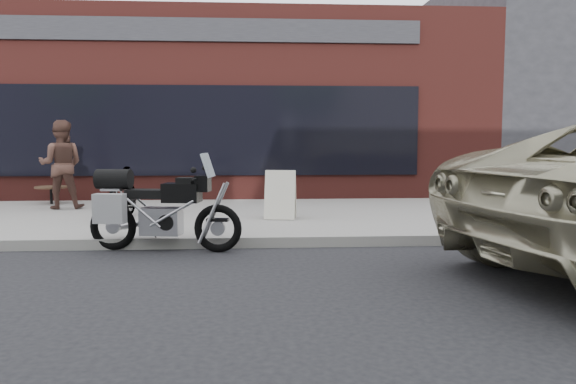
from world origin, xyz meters
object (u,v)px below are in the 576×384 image
object	(u,v)px
motorcycle	(154,209)
bicycle_rear	(122,193)
sandwich_sign	(281,194)
cafe_table	(51,188)
cafe_patron_left	(61,165)

from	to	relation	value
motorcycle	bicycle_rear	distance (m)	2.34
bicycle_rear	sandwich_sign	world-z (taller)	bicycle_rear
motorcycle	bicycle_rear	size ratio (longest dim) A/B	1.42
motorcycle	sandwich_sign	bearing A→B (deg)	57.29
cafe_table	cafe_patron_left	world-z (taller)	cafe_patron_left
sandwich_sign	cafe_table	xyz separation A→B (m)	(-4.71, 2.48, -0.07)
cafe_table	cafe_patron_left	bearing A→B (deg)	-59.03
bicycle_rear	cafe_table	size ratio (longest dim) A/B	2.25
bicycle_rear	cafe_table	distance (m)	3.06
bicycle_rear	sandwich_sign	bearing A→B (deg)	1.93
motorcycle	cafe_table	world-z (taller)	motorcycle
motorcycle	cafe_patron_left	distance (m)	4.38
sandwich_sign	motorcycle	bearing A→B (deg)	-122.94
cafe_patron_left	sandwich_sign	bearing A→B (deg)	151.31
motorcycle	cafe_patron_left	xyz separation A→B (m)	(-2.40, 3.63, 0.44)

